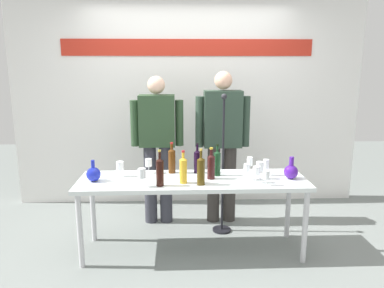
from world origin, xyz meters
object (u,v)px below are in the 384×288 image
object	(u,v)px
wine_bottle_1	(211,165)
wine_bottle_5	(183,169)
display_table	(193,185)
wine_glass_left_0	(120,166)
presenter_left	(157,142)
wine_glass_right_4	(256,171)
wine_bottle_2	(201,170)
wine_glass_right_3	(266,164)
presenter_right	(222,138)
wine_bottle_6	(160,171)
wine_glass_left_2	(142,174)
microphone_stand	(222,187)
decanter_blue_right	(291,171)
wine_bottle_0	(197,160)
wine_bottle_3	(172,160)
wine_glass_right_5	(250,162)
wine_glass_left_1	(149,163)
wine_bottle_4	(217,162)
wine_glass_right_2	(260,167)
wine_glass_right_1	(267,175)
wine_glass_right_0	(247,168)

from	to	relation	value
wine_bottle_1	wine_bottle_5	world-z (taller)	same
display_table	wine_glass_left_0	distance (m)	0.72
presenter_left	wine_glass_right_4	bearing A→B (deg)	-41.93
wine_bottle_2	wine_glass_right_3	size ratio (longest dim) A/B	2.08
wine_bottle_1	wine_bottle_5	xyz separation A→B (m)	(-0.26, -0.11, 0.00)
presenter_right	wine_glass_right_3	size ratio (longest dim) A/B	10.85
wine_bottle_6	wine_glass_left_2	size ratio (longest dim) A/B	1.95
wine_glass_right_4	microphone_stand	world-z (taller)	microphone_stand
wine_bottle_5	wine_glass_left_0	size ratio (longest dim) A/B	2.05
decanter_blue_right	wine_bottle_0	distance (m)	0.90
microphone_stand	wine_bottle_3	bearing A→B (deg)	-157.83
wine_bottle_5	wine_glass_right_4	xyz separation A→B (m)	(0.66, -0.02, -0.02)
decanter_blue_right	wine_glass_right_5	distance (m)	0.41
presenter_left	wine_bottle_1	world-z (taller)	presenter_left
decanter_blue_right	wine_bottle_3	xyz separation A→B (m)	(-1.12, 0.24, 0.06)
wine_bottle_1	wine_glass_left_1	distance (m)	0.63
wine_bottle_4	wine_glass_right_2	xyz separation A→B (m)	(0.39, -0.12, -0.01)
wine_glass_right_4	wine_glass_right_5	world-z (taller)	wine_glass_right_5
wine_glass_right_2	wine_bottle_0	bearing A→B (deg)	158.57
decanter_blue_right	wine_glass_right_4	bearing A→B (deg)	-163.48
wine_glass_right_2	wine_glass_right_3	bearing A→B (deg)	53.03
wine_bottle_5	wine_glass_right_1	distance (m)	0.74
wine_bottle_4	wine_bottle_0	bearing A→B (deg)	151.75
wine_bottle_5	wine_glass_left_0	distance (m)	0.64
wine_glass_right_4	wine_bottle_6	bearing A→B (deg)	-176.56
wine_bottle_1	wine_bottle_4	size ratio (longest dim) A/B	0.97
wine_bottle_3	wine_bottle_1	bearing A→B (deg)	-29.50
wine_glass_left_2	wine_glass_left_0	bearing A→B (deg)	126.89
presenter_right	wine_glass_right_3	bearing A→B (deg)	-60.52
wine_glass_right_3	presenter_left	bearing A→B (deg)	150.10
wine_bottle_1	wine_bottle_3	bearing A→B (deg)	150.50
wine_glass_left_1	presenter_left	bearing A→B (deg)	82.82
wine_bottle_1	wine_bottle_3	size ratio (longest dim) A/B	0.97
display_table	wine_glass_right_0	bearing A→B (deg)	-5.84
wine_glass_right_2	wine_glass_right_4	xyz separation A→B (m)	(-0.06, -0.11, -0.01)
display_table	wine_bottle_2	xyz separation A→B (m)	(0.07, -0.17, 0.20)
wine_glass_left_0	wine_glass_right_2	bearing A→B (deg)	-5.87
wine_glass_right_1	wine_glass_right_5	size ratio (longest dim) A/B	0.86
wine_bottle_0	wine_glass_right_4	distance (m)	0.61
display_table	decanter_blue_right	world-z (taller)	decanter_blue_right
wine_glass_right_0	decanter_blue_right	bearing A→B (deg)	2.95
decanter_blue_right	wine_glass_right_5	bearing A→B (deg)	148.67
wine_bottle_2	decanter_blue_right	bearing A→B (deg)	9.34
wine_bottle_5	wine_glass_right_3	xyz separation A→B (m)	(0.80, 0.20, -0.02)
wine_bottle_4	wine_glass_left_2	xyz separation A→B (m)	(-0.69, -0.30, -0.01)
wine_glass_left_1	wine_glass_right_0	bearing A→B (deg)	-15.50
presenter_left	wine_glass_left_1	bearing A→B (deg)	-97.18
wine_bottle_1	wine_bottle_0	bearing A→B (deg)	120.54
presenter_right	wine_bottle_3	distance (m)	0.76
presenter_right	presenter_left	bearing A→B (deg)	-180.00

